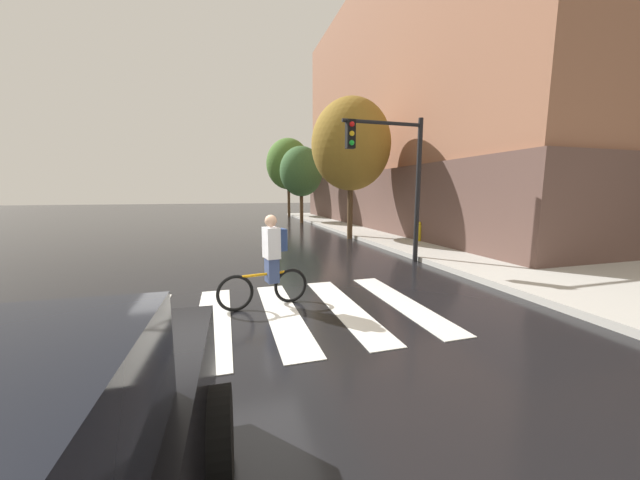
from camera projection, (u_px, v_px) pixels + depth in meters
ground_plane at (236, 319)px, 5.42m from camera, size 120.00×120.00×0.00m
sidewalk at (611, 277)px, 7.82m from camera, size 6.50×50.00×0.15m
crosswalk_stripes at (213, 321)px, 5.32m from camera, size 7.40×3.40×0.01m
cyclist at (270, 261)px, 5.94m from camera, size 1.69×0.42×1.69m
traffic_light_near at (394, 165)px, 9.28m from camera, size 2.47×0.28×4.20m
fire_hydrant at (419, 231)px, 13.12m from camera, size 0.33×0.22×0.78m
street_tree_near at (351, 145)px, 14.21m from camera, size 3.45×3.45×6.14m
street_tree_mid at (301, 172)px, 21.98m from camera, size 2.91×2.91×5.17m
street_tree_far at (288, 164)px, 27.69m from camera, size 3.73×3.73×6.63m
corner_building at (504, 117)px, 20.85m from camera, size 19.80×22.78×13.89m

